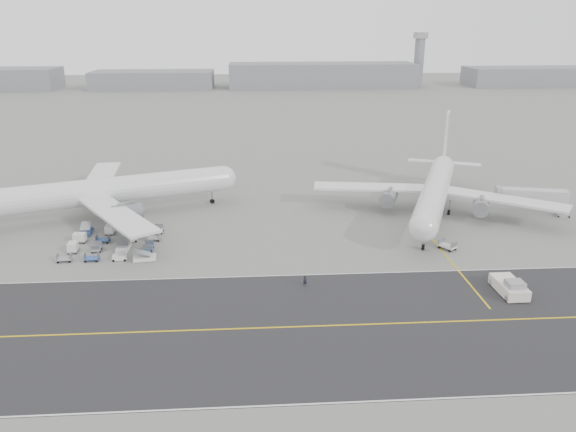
{
  "coord_description": "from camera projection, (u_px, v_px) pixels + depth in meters",
  "views": [
    {
      "loc": [
        -2.87,
        -82.69,
        38.21
      ],
      "look_at": [
        3.36,
        12.0,
        5.0
      ],
      "focal_mm": 35.0,
      "sensor_mm": 36.0,
      "label": 1
    }
  ],
  "objects": [
    {
      "name": "airliner_a",
      "position": [
        107.0,
        191.0,
        113.71
      ],
      "size": [
        52.83,
        51.87,
        18.98
      ],
      "rotation": [
        0.0,
        0.0,
        1.91
      ],
      "color": "silver",
      "rests_on": "ground"
    },
    {
      "name": "horizon_buildings",
      "position": [
        305.0,
        87.0,
        337.42
      ],
      "size": [
        520.0,
        28.0,
        28.0
      ],
      "primitive_type": null,
      "color": "gray",
      "rests_on": "ground"
    },
    {
      "name": "taxiway",
      "position": [
        315.0,
        326.0,
        74.06
      ],
      "size": [
        220.0,
        59.0,
        0.03
      ],
      "color": "#2B2B2E",
      "rests_on": "ground"
    },
    {
      "name": "control_tower",
      "position": [
        419.0,
        58.0,
        341.09
      ],
      "size": [
        7.0,
        7.0,
        31.25
      ],
      "color": "gray",
      "rests_on": "ground"
    },
    {
      "name": "stray_dolly",
      "position": [
        447.0,
        249.0,
        98.89
      ],
      "size": [
        3.09,
        3.36,
        1.77
      ],
      "primitive_type": null,
      "rotation": [
        0.0,
        0.0,
        0.61
      ],
      "color": "silver",
      "rests_on": "ground"
    },
    {
      "name": "jet_bridge",
      "position": [
        533.0,
        196.0,
        115.34
      ],
      "size": [
        14.99,
        6.08,
        5.6
      ],
      "rotation": [
        0.0,
        0.0,
        -0.24
      ],
      "color": "gray",
      "rests_on": "ground"
    },
    {
      "name": "gse_cluster",
      "position": [
        114.0,
        246.0,
        100.31
      ],
      "size": [
        21.41,
        20.68,
        1.87
      ],
      "primitive_type": null,
      "rotation": [
        0.0,
        0.0,
        0.02
      ],
      "color": "gray",
      "rests_on": "ground"
    },
    {
      "name": "airliner_b",
      "position": [
        436.0,
        190.0,
        115.53
      ],
      "size": [
        48.34,
        49.37,
        17.95
      ],
      "rotation": [
        0.0,
        0.0,
        -0.39
      ],
      "color": "silver",
      "rests_on": "ground"
    },
    {
      "name": "pushback_tug",
      "position": [
        510.0,
        287.0,
        82.61
      ],
      "size": [
        3.47,
        9.14,
        2.61
      ],
      "rotation": [
        0.0,
        0.0,
        0.02
      ],
      "color": "silver",
      "rests_on": "ground"
    },
    {
      "name": "ground",
      "position": [
        272.0,
        270.0,
        90.68
      ],
      "size": [
        700.0,
        700.0,
        0.0
      ],
      "primitive_type": "plane",
      "color": "gray",
      "rests_on": "ground"
    },
    {
      "name": "ground_crew_a",
      "position": [
        305.0,
        281.0,
        84.94
      ],
      "size": [
        0.68,
        0.48,
        1.76
      ],
      "primitive_type": "imported",
      "rotation": [
        0.0,
        0.0,
        0.09
      ],
      "color": "black",
      "rests_on": "ground"
    }
  ]
}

